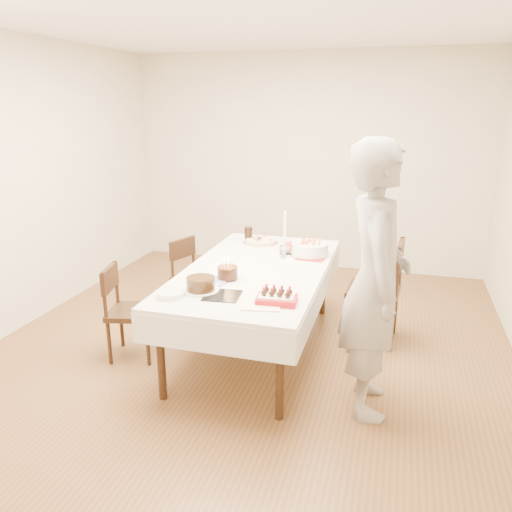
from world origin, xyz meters
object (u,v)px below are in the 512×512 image
(chair_left_dessert, at_px, (132,312))
(birthday_cake, at_px, (228,268))
(chair_left_savory, at_px, (196,279))
(pasta_bowl, at_px, (310,249))
(dining_table, at_px, (256,309))
(strawberry_box, at_px, (277,298))
(person, at_px, (375,281))
(chair_right_savory, at_px, (373,290))
(pizza_white, at_px, (261,241))
(taper_candle, at_px, (285,232))
(layer_cake, at_px, (201,284))
(pizza_pepperoni, at_px, (301,247))
(cola_glass, at_px, (248,234))

(chair_left_dessert, distance_m, birthday_cake, 0.94)
(chair_left_savory, height_order, pasta_bowl, pasta_bowl)
(dining_table, bearing_deg, pasta_bowl, 53.93)
(dining_table, distance_m, strawberry_box, 0.87)
(person, bearing_deg, pasta_bowl, 21.27)
(person, bearing_deg, chair_right_savory, -6.36)
(pizza_white, height_order, birthday_cake, birthday_cake)
(pasta_bowl, xyz_separation_m, taper_candle, (-0.23, -0.03, 0.14))
(layer_cake, bearing_deg, taper_candle, 70.72)
(chair_right_savory, xyz_separation_m, birthday_cake, (-1.10, -0.80, 0.36))
(pasta_bowl, height_order, birthday_cake, birthday_cake)
(chair_left_savory, distance_m, layer_cake, 1.33)
(pizza_white, relative_size, pasta_bowl, 1.05)
(chair_right_savory, xyz_separation_m, chair_left_savory, (-1.74, 0.05, -0.08))
(pasta_bowl, bearing_deg, birthday_cake, -121.48)
(taper_candle, distance_m, layer_cake, 1.17)
(layer_cake, relative_size, strawberry_box, 0.96)
(pizza_pepperoni, bearing_deg, chair_left_dessert, -139.14)
(chair_left_savory, height_order, taper_candle, taper_candle)
(cola_glass, xyz_separation_m, birthday_cake, (0.17, -1.12, 0.02))
(pizza_pepperoni, bearing_deg, cola_glass, 165.22)
(chair_right_savory, relative_size, pasta_bowl, 2.84)
(chair_right_savory, xyz_separation_m, pizza_pepperoni, (-0.70, 0.18, 0.30))
(pizza_white, distance_m, pasta_bowl, 0.60)
(chair_left_savory, xyz_separation_m, layer_cake, (0.54, -1.15, 0.41))
(pizza_white, distance_m, taper_candle, 0.47)
(dining_table, relative_size, chair_right_savory, 2.25)
(pizza_pepperoni, xyz_separation_m, layer_cake, (-0.50, -1.28, 0.03))
(dining_table, distance_m, pasta_bowl, 0.76)
(birthday_cake, bearing_deg, taper_candle, 70.73)
(dining_table, relative_size, strawberry_box, 7.65)
(chair_right_savory, height_order, chair_left_dessert, chair_right_savory)
(chair_left_dessert, relative_size, pasta_bowl, 2.40)
(chair_left_dessert, height_order, pasta_bowl, pasta_bowl)
(chair_left_dessert, height_order, birthday_cake, birthday_cake)
(person, bearing_deg, birthday_cake, 67.69)
(taper_candle, bearing_deg, strawberry_box, -79.62)
(layer_cake, height_order, birthday_cake, birthday_cake)
(pizza_pepperoni, distance_m, birthday_cake, 1.05)
(chair_left_dessert, relative_size, birthday_cake, 5.02)
(cola_glass, bearing_deg, birthday_cake, -81.33)
(chair_right_savory, distance_m, strawberry_box, 1.35)
(strawberry_box, bearing_deg, dining_table, 116.94)
(chair_left_dessert, bearing_deg, dining_table, -170.31)
(cola_glass, bearing_deg, pasta_bowl, -23.66)
(pizza_white, bearing_deg, cola_glass, 165.92)
(pizza_pepperoni, height_order, birthday_cake, birthday_cake)
(chair_left_dessert, height_order, cola_glass, cola_glass)
(chair_right_savory, xyz_separation_m, layer_cake, (-1.20, -1.10, 0.33))
(dining_table, height_order, layer_cake, layer_cake)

